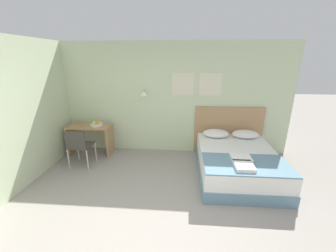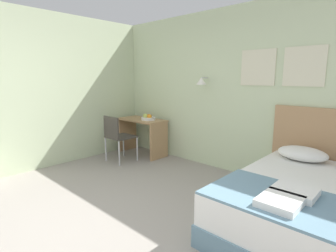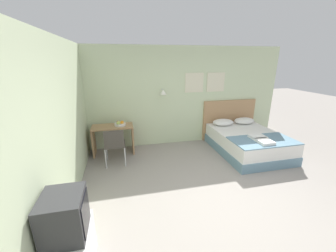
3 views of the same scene
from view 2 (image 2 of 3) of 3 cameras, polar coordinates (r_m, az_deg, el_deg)
The scene contains 10 objects.
ground_plane at distance 2.79m, azimuth -18.61°, elevation -24.09°, with size 24.00×24.00×0.00m, color gray.
wall_back at distance 4.36m, azimuth 14.75°, elevation 7.19°, with size 5.80×0.31×2.65m.
bed at distance 3.10m, azimuth 28.89°, elevation -15.62°, with size 1.50×1.98×0.53m.
pillow_left at distance 3.73m, azimuth 27.20°, elevation -5.35°, with size 0.59×0.41×0.17m.
throw_blanket at distance 2.47m, azimuth 26.06°, elevation -14.92°, with size 1.46×0.79×0.02m.
folded_towel_near_foot at distance 2.59m, azimuth 25.84°, elevation -12.69°, with size 0.35×0.29×0.06m.
folded_towel_mid_bed at distance 2.36m, azimuth 23.23°, elevation -14.87°, with size 0.31×0.35×0.06m.
desk at distance 5.36m, azimuth -5.62°, elevation -0.94°, with size 1.00×0.50×0.73m.
desk_chair at distance 4.91m, azimuth -11.11°, elevation -1.84°, with size 0.46×0.46×0.87m.
fruit_bowl at distance 5.17m, azimuth -4.37°, elevation 1.79°, with size 0.28×0.28×0.13m.
Camera 2 is at (2.07, -1.03, 1.56)m, focal length 28.00 mm.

